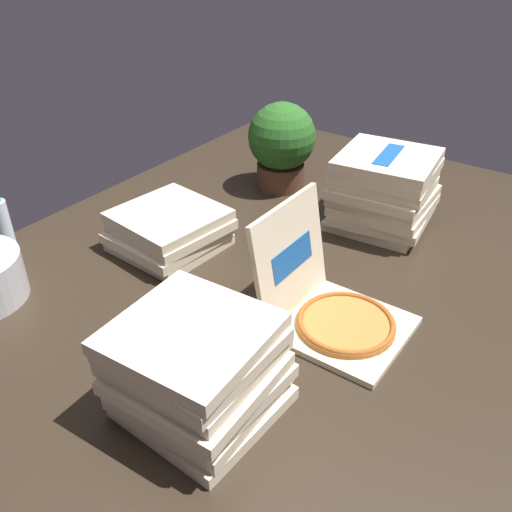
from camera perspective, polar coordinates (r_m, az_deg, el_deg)
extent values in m
cube|color=#2D2319|center=(2.03, 2.52, -4.29)|extent=(3.20, 2.40, 0.02)
cube|color=beige|center=(1.88, 9.22, -7.42)|extent=(0.39, 0.39, 0.02)
cylinder|color=#B77033|center=(1.87, 9.27, -6.94)|extent=(0.33, 0.33, 0.02)
torus|color=#9C501E|center=(1.86, 9.30, -6.73)|extent=(0.33, 0.33, 0.02)
cube|color=beige|center=(1.85, 3.54, -0.08)|extent=(0.39, 0.09, 0.38)
cube|color=#19519E|center=(1.84, 3.81, -0.13)|extent=(0.23, 0.02, 0.10)
cube|color=beige|center=(2.53, 12.50, 3.79)|extent=(0.42, 0.42, 0.04)
cube|color=#19519E|center=(2.52, 12.56, 4.23)|extent=(0.26, 0.09, 0.00)
cube|color=beige|center=(2.50, 12.96, 4.41)|extent=(0.43, 0.43, 0.04)
cube|color=beige|center=(2.48, 13.06, 5.23)|extent=(0.41, 0.41, 0.04)
cube|color=#19519E|center=(2.47, 13.12, 5.68)|extent=(0.25, 0.09, 0.00)
cube|color=beige|center=(2.46, 13.08, 6.15)|extent=(0.40, 0.40, 0.04)
cube|color=beige|center=(2.43, 12.93, 6.91)|extent=(0.42, 0.42, 0.04)
cube|color=#19519E|center=(2.42, 12.99, 7.38)|extent=(0.26, 0.09, 0.00)
cube|color=beige|center=(2.43, 13.24, 7.90)|extent=(0.44, 0.44, 0.04)
cube|color=#19519E|center=(2.42, 13.30, 8.38)|extent=(0.26, 0.10, 0.00)
cube|color=beige|center=(2.41, 13.39, 8.76)|extent=(0.42, 0.42, 0.04)
cube|color=#19519E|center=(2.40, 13.46, 9.24)|extent=(0.26, 0.10, 0.00)
cube|color=beige|center=(2.39, 13.50, 9.67)|extent=(0.43, 0.43, 0.04)
cube|color=#19519E|center=(2.39, 13.57, 10.16)|extent=(0.26, 0.10, 0.00)
cube|color=beige|center=(2.32, -8.91, 1.40)|extent=(0.41, 0.41, 0.04)
cube|color=beige|center=(2.29, -9.18, 2.12)|extent=(0.41, 0.41, 0.04)
cube|color=beige|center=(2.28, -8.74, 3.16)|extent=(0.43, 0.43, 0.04)
cube|color=#19519E|center=(2.26, -8.78, 3.65)|extent=(0.26, 0.10, 0.00)
cube|color=beige|center=(2.26, -9.03, 4.11)|extent=(0.43, 0.43, 0.04)
cube|color=beige|center=(1.62, -5.39, -14.75)|extent=(0.40, 0.40, 0.04)
cube|color=#19519E|center=(1.60, -5.43, -14.21)|extent=(0.25, 0.08, 0.00)
cube|color=beige|center=(1.60, -5.70, -13.50)|extent=(0.40, 0.40, 0.04)
cube|color=#19519E|center=(1.58, -5.74, -12.94)|extent=(0.25, 0.08, 0.00)
cube|color=beige|center=(1.56, -5.63, -12.55)|extent=(0.40, 0.40, 0.04)
cube|color=#19519E|center=(1.55, -5.67, -11.97)|extent=(0.25, 0.08, 0.00)
cube|color=beige|center=(1.52, -6.11, -11.95)|extent=(0.40, 0.40, 0.04)
cube|color=#19519E|center=(1.51, -6.16, -11.35)|extent=(0.25, 0.08, 0.00)
cube|color=beige|center=(1.51, -6.30, -10.13)|extent=(0.40, 0.40, 0.04)
cube|color=#19519E|center=(1.50, -6.35, -9.50)|extent=(0.25, 0.08, 0.00)
cube|color=beige|center=(1.48, -6.51, -9.15)|extent=(0.39, 0.39, 0.04)
cube|color=#19519E|center=(1.47, -6.56, -8.51)|extent=(0.25, 0.07, 0.00)
cube|color=beige|center=(1.45, -6.78, -7.97)|extent=(0.41, 0.41, 0.04)
cylinder|color=silver|center=(2.45, -24.67, 2.81)|extent=(0.07, 0.07, 0.22)
cylinder|color=#513323|center=(2.80, 2.58, 8.38)|extent=(0.24, 0.24, 0.12)
sphere|color=#25591E|center=(2.72, 2.69, 12.23)|extent=(0.33, 0.33, 0.33)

